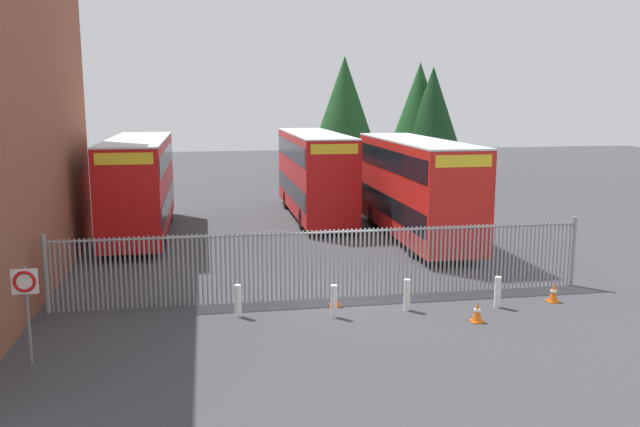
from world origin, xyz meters
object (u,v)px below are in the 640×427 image
object	(u,v)px
double_decker_bus_behind_fence_right	(314,171)
bollard_center_front	(334,301)
bollard_near_right	(407,295)
traffic_cone_by_gate	(553,293)
double_decker_bus_near_gate	(415,185)
traffic_cone_mid_forecourt	(477,312)
double_decker_bus_behind_fence_left	(139,183)
speed_limit_sign_post	(26,293)
bollard_near_left	(238,301)
traffic_cone_near_kerb	(335,297)
bollard_far_right	(498,292)

from	to	relation	value
double_decker_bus_behind_fence_right	bollard_center_front	xyz separation A→B (m)	(-2.08, -15.93, -1.95)
bollard_near_right	traffic_cone_by_gate	distance (m)	4.72
double_decker_bus_near_gate	traffic_cone_mid_forecourt	bearing A→B (deg)	-98.77
double_decker_bus_near_gate	traffic_cone_by_gate	xyz separation A→B (m)	(1.38, -9.55, -2.13)
bollard_near_right	traffic_cone_by_gate	xyz separation A→B (m)	(4.71, 0.00, -0.19)
double_decker_bus_behind_fence_left	speed_limit_sign_post	xyz separation A→B (m)	(-1.24, -14.93, -0.65)
double_decker_bus_behind_fence_right	traffic_cone_by_gate	distance (m)	16.57
speed_limit_sign_post	bollard_near_left	bearing A→B (deg)	28.04
bollard_center_front	speed_limit_sign_post	world-z (taller)	speed_limit_sign_post
double_decker_bus_near_gate	double_decker_bus_behind_fence_left	bearing A→B (deg)	166.06
traffic_cone_mid_forecourt	traffic_cone_near_kerb	world-z (taller)	same
bollard_center_front	traffic_cone_near_kerb	distance (m)	1.03
bollard_near_right	traffic_cone_near_kerb	size ratio (longest dim) A/B	1.61
double_decker_bus_behind_fence_right	bollard_far_right	distance (m)	16.28
bollard_far_right	traffic_cone_mid_forecourt	xyz separation A→B (m)	(-1.12, -1.13, -0.19)
bollard_center_front	bollard_near_left	bearing A→B (deg)	169.14
double_decker_bus_behind_fence_left	traffic_cone_near_kerb	world-z (taller)	double_decker_bus_behind_fence_left
bollard_center_front	bollard_near_right	distance (m)	2.26
traffic_cone_mid_forecourt	bollard_far_right	bearing A→B (deg)	45.21
bollard_center_front	traffic_cone_near_kerb	size ratio (longest dim) A/B	1.61
traffic_cone_near_kerb	double_decker_bus_near_gate	bearing A→B (deg)	58.66
double_decker_bus_near_gate	bollard_far_right	xyz separation A→B (m)	(-0.56, -9.75, -1.95)
traffic_cone_by_gate	speed_limit_sign_post	size ratio (longest dim) A/B	0.25
traffic_cone_by_gate	traffic_cone_near_kerb	xyz separation A→B (m)	(-6.74, 0.75, 0.00)
double_decker_bus_near_gate	traffic_cone_mid_forecourt	xyz separation A→B (m)	(-1.68, -10.88, -2.13)
bollard_near_left	traffic_cone_mid_forecourt	distance (m)	6.81
bollard_near_right	traffic_cone_mid_forecourt	distance (m)	2.13
bollard_far_right	speed_limit_sign_post	xyz separation A→B (m)	(-12.75, -2.18, 1.30)
double_decker_bus_behind_fence_left	bollard_near_left	bearing A→B (deg)	-72.90
double_decker_bus_behind_fence_right	bollard_center_front	world-z (taller)	double_decker_bus_behind_fence_right
double_decker_bus_near_gate	speed_limit_sign_post	distance (m)	17.89
double_decker_bus_behind_fence_right	traffic_cone_mid_forecourt	xyz separation A→B (m)	(1.82, -17.03, -2.13)
double_decker_bus_behind_fence_left	speed_limit_sign_post	bearing A→B (deg)	-94.75
double_decker_bus_behind_fence_left	double_decker_bus_behind_fence_right	bearing A→B (deg)	20.16
double_decker_bus_behind_fence_left	double_decker_bus_behind_fence_right	distance (m)	9.13
speed_limit_sign_post	traffic_cone_near_kerb	bearing A→B (deg)	21.53
bollard_far_right	traffic_cone_by_gate	bearing A→B (deg)	5.88
traffic_cone_near_kerb	speed_limit_sign_post	size ratio (longest dim) A/B	0.25
speed_limit_sign_post	double_decker_bus_behind_fence_left	bearing A→B (deg)	85.25
double_decker_bus_behind_fence_left	bollard_near_right	bearing A→B (deg)	-55.14
double_decker_bus_behind_fence_right	bollard_far_right	bearing A→B (deg)	-79.52
double_decker_bus_near_gate	bollard_near_right	size ratio (longest dim) A/B	11.38
traffic_cone_near_kerb	speed_limit_sign_post	world-z (taller)	speed_limit_sign_post
bollard_near_right	speed_limit_sign_post	bearing A→B (deg)	-166.57
traffic_cone_near_kerb	double_decker_bus_behind_fence_right	bearing A→B (deg)	82.90
bollard_near_left	double_decker_bus_behind_fence_right	bearing A→B (deg)	72.70
double_decker_bus_behind_fence_right	speed_limit_sign_post	distance (m)	20.58
bollard_far_right	traffic_cone_near_kerb	bearing A→B (deg)	168.77
double_decker_bus_behind_fence_left	bollard_center_front	world-z (taller)	double_decker_bus_behind_fence_left
traffic_cone_by_gate	traffic_cone_mid_forecourt	size ratio (longest dim) A/B	1.00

